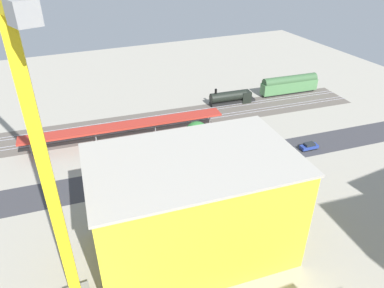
# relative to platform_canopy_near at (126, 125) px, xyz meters

# --- Properties ---
(ground_plane) EXTENTS (197.85, 197.85, 0.00)m
(ground_plane) POSITION_rel_platform_canopy_near_xyz_m (-8.12, 13.75, -4.22)
(ground_plane) COLOR #9E998C
(ground_plane) RESTS_ON ground
(rail_bed) EXTENTS (124.31, 22.73, 0.01)m
(rail_bed) POSITION_rel_platform_canopy_near_xyz_m (-8.12, -7.15, -4.22)
(rail_bed) COLOR #5B544C
(rail_bed) RESTS_ON ground
(street_asphalt) EXTENTS (123.98, 18.49, 0.01)m
(street_asphalt) POSITION_rel_platform_canopy_near_xyz_m (-8.12, 17.38, -4.22)
(street_asphalt) COLOR #38383D
(street_asphalt) RESTS_ON ground
(track_rails) EXTENTS (123.30, 16.32, 0.12)m
(track_rails) POSITION_rel_platform_canopy_near_xyz_m (-8.12, -7.15, -4.04)
(track_rails) COLOR #9E9EA8
(track_rails) RESTS_ON ground
(platform_canopy_near) EXTENTS (49.54, 7.90, 4.50)m
(platform_canopy_near) POSITION_rel_platform_canopy_near_xyz_m (0.00, 0.00, 0.00)
(platform_canopy_near) COLOR #A82D23
(platform_canopy_near) RESTS_ON ground
(locomotive) EXTENTS (14.41, 4.05, 5.38)m
(locomotive) POSITION_rel_platform_canopy_near_xyz_m (-35.23, -9.78, -2.32)
(locomotive) COLOR black
(locomotive) RESTS_ON ground
(passenger_coach) EXTENTS (19.51, 4.60, 5.91)m
(passenger_coach) POSITION_rel_platform_canopy_near_xyz_m (-56.01, -9.77, -1.14)
(passenger_coach) COLOR black
(passenger_coach) RESTS_ON ground
(parked_car_0) EXTENTS (4.46, 2.00, 1.64)m
(parked_car_0) POSITION_rel_platform_canopy_near_xyz_m (-39.24, 21.31, -3.49)
(parked_car_0) COLOR black
(parked_car_0) RESTS_ON ground
(parked_car_1) EXTENTS (4.87, 2.20, 1.79)m
(parked_car_1) POSITION_rel_platform_canopy_near_xyz_m (-31.32, 21.18, -3.43)
(parked_car_1) COLOR black
(parked_car_1) RESTS_ON ground
(parked_car_2) EXTENTS (4.49, 2.23, 1.79)m
(parked_car_2) POSITION_rel_platform_canopy_near_xyz_m (-24.87, 21.24, -3.43)
(parked_car_2) COLOR black
(parked_car_2) RESTS_ON ground
(parked_car_3) EXTENTS (4.53, 2.30, 1.66)m
(parked_car_3) POSITION_rel_platform_canopy_near_xyz_m (-17.34, 20.45, -3.48)
(parked_car_3) COLOR black
(parked_car_3) RESTS_ON ground
(parked_car_4) EXTENTS (4.67, 2.32, 1.76)m
(parked_car_4) POSITION_rel_platform_canopy_near_xyz_m (-10.69, 20.99, -3.44)
(parked_car_4) COLOR black
(parked_car_4) RESTS_ON ground
(construction_building) EXTENTS (30.83, 20.34, 17.10)m
(construction_building) POSITION_rel_platform_canopy_near_xyz_m (-1.27, 39.08, 4.33)
(construction_building) COLOR yellow
(construction_building) RESTS_ON ground
(construction_roof_slab) EXTENTS (31.48, 20.98, 0.40)m
(construction_roof_slab) POSITION_rel_platform_canopy_near_xyz_m (-1.27, 39.08, 13.08)
(construction_roof_slab) COLOR #ADA89E
(construction_roof_slab) RESTS_ON construction_building
(tower_crane) EXTENTS (11.39, 28.43, 40.41)m
(tower_crane) POSITION_rel_platform_canopy_near_xyz_m (18.40, 39.43, 20.00)
(tower_crane) COLOR gray
(tower_crane) RESTS_ON ground
(box_truck_0) EXTENTS (9.57, 3.33, 3.56)m
(box_truck_0) POSITION_rel_platform_canopy_near_xyz_m (-3.86, 24.62, -2.50)
(box_truck_0) COLOR black
(box_truck_0) RESTS_ON ground
(box_truck_1) EXTENTS (8.35, 3.30, 3.11)m
(box_truck_1) POSITION_rel_platform_canopy_near_xyz_m (1.60, 26.00, -2.65)
(box_truck_1) COLOR black
(box_truck_1) RESTS_ON ground
(street_tree_0) EXTENTS (5.59, 5.59, 8.13)m
(street_tree_0) POSITION_rel_platform_canopy_near_xyz_m (-13.67, 12.40, 1.09)
(street_tree_0) COLOR brown
(street_tree_0) RESTS_ON ground
(street_tree_1) EXTENTS (4.26, 4.26, 6.78)m
(street_tree_1) POSITION_rel_platform_canopy_near_xyz_m (-8.99, 11.93, 0.39)
(street_tree_1) COLOR brown
(street_tree_1) RESTS_ON ground
(street_tree_2) EXTENTS (4.02, 4.02, 6.68)m
(street_tree_2) POSITION_rel_platform_canopy_near_xyz_m (-4.97, 11.53, 0.42)
(street_tree_2) COLOR brown
(street_tree_2) RESTS_ON ground
(street_tree_3) EXTENTS (4.17, 4.17, 6.15)m
(street_tree_3) POSITION_rel_platform_canopy_near_xyz_m (-5.52, 11.46, -0.19)
(street_tree_3) COLOR brown
(street_tree_3) RESTS_ON ground
(traffic_light) EXTENTS (0.50, 0.36, 6.10)m
(traffic_light) POSITION_rel_platform_canopy_near_xyz_m (9.14, 21.58, -0.15)
(traffic_light) COLOR #333333
(traffic_light) RESTS_ON ground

